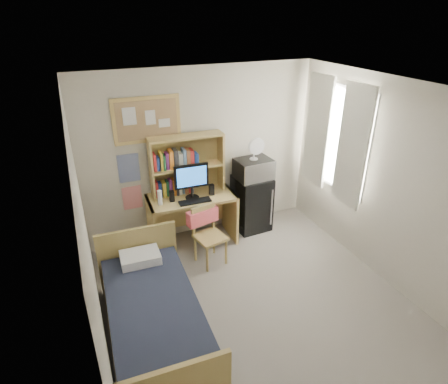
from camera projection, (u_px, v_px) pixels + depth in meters
name	position (u px, v px, depth m)	size (l,w,h in m)	color
floor	(263.00, 312.00, 4.52)	(3.60, 4.20, 0.02)	gray
ceiling	(276.00, 94.00, 3.37)	(3.60, 4.20, 0.02)	white
wall_back	(201.00, 154.00, 5.68)	(3.60, 0.04, 2.60)	beige
wall_front	(441.00, 384.00, 2.21)	(3.60, 0.04, 2.60)	beige
wall_left	(90.00, 258.00, 3.32)	(0.04, 4.20, 2.60)	beige
wall_right	(398.00, 190.00, 4.57)	(0.04, 4.20, 2.60)	beige
window_unit	(336.00, 138.00, 5.41)	(0.10, 1.40, 1.70)	white
curtain_left	(352.00, 147.00, 5.07)	(0.04, 0.55, 1.70)	silver
curtain_right	(317.00, 131.00, 5.73)	(0.04, 0.55, 1.70)	silver
bulletin_board	(147.00, 120.00, 5.12)	(0.94, 0.03, 0.64)	tan
poster_wave	(129.00, 168.00, 5.31)	(0.30, 0.01, 0.42)	navy
poster_japan	(132.00, 198.00, 5.52)	(0.28, 0.01, 0.36)	red
desk	(192.00, 220.00, 5.70)	(1.28, 0.64, 0.80)	#E0BF6D
desk_chair	(210.00, 237.00, 5.22)	(0.43, 0.43, 0.85)	tan
mini_fridge	(251.00, 203.00, 6.08)	(0.53, 0.53, 0.90)	black
bed	(155.00, 320.00, 4.04)	(0.95, 1.91, 0.52)	#191E2E
hutch	(187.00, 165.00, 5.45)	(1.08, 0.27, 0.88)	#E0BF6D
monitor	(192.00, 181.00, 5.35)	(0.50, 0.04, 0.53)	black
keyboard	(195.00, 201.00, 5.35)	(0.46, 0.15, 0.02)	black
speaker_left	(172.00, 196.00, 5.34)	(0.07, 0.07, 0.16)	black
speaker_right	(212.00, 190.00, 5.53)	(0.07, 0.07, 0.17)	black
water_bottle	(160.00, 198.00, 5.23)	(0.06, 0.06, 0.22)	white
hoodie	(202.00, 216.00, 5.26)	(0.45, 0.14, 0.22)	#FF616A
microwave	(253.00, 169.00, 5.79)	(0.54, 0.41, 0.31)	#B4B4B9
desk_fan	(254.00, 150.00, 5.65)	(0.26, 0.26, 0.32)	white
pillow	(140.00, 257.00, 4.53)	(0.47, 0.33, 0.11)	white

